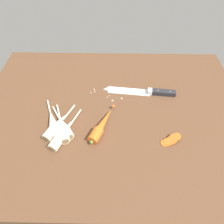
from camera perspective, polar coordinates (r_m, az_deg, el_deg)
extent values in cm
cube|color=brown|center=(91.10, 0.02, -0.48)|extent=(120.00, 90.00, 4.00)
cube|color=silver|center=(98.34, 4.76, 5.92)|extent=(20.34, 6.41, 0.50)
cone|color=silver|center=(99.03, -1.74, 6.47)|extent=(3.39, 4.25, 3.96)
cube|color=silver|center=(98.22, 10.64, 5.71)|extent=(2.29, 3.13, 2.20)
cube|color=#232328|center=(99.06, 14.38, 5.32)|extent=(11.23, 3.91, 2.20)
sphere|color=silver|center=(97.91, 12.89, 5.96)|extent=(0.50, 0.50, 0.50)
sphere|color=silver|center=(98.82, 16.11, 5.60)|extent=(0.50, 0.50, 0.50)
cylinder|color=#D6601E|center=(79.37, -4.67, -6.54)|extent=(6.22, 7.13, 4.20)
cone|color=#D6601E|center=(82.99, -2.39, -2.84)|extent=(9.34, 14.69, 3.99)
sphere|color=#D6601E|center=(88.62, 0.37, 1.68)|extent=(1.20, 1.20, 1.20)
cylinder|color=#5B7F3D|center=(77.73, -5.90, -8.51)|extent=(1.50, 1.39, 1.20)
cylinder|color=beige|center=(81.08, -13.38, -6.71)|extent=(5.45, 5.96, 4.00)
cone|color=beige|center=(85.23, -14.20, -3.12)|extent=(6.58, 9.44, 3.80)
cylinder|color=beige|center=(90.46, -14.84, -0.16)|extent=(3.92, 9.03, 0.70)
cylinder|color=#7A6647|center=(79.68, -13.06, -8.10)|extent=(2.73, 1.26, 2.80)
cylinder|color=beige|center=(83.18, -15.84, -5.48)|extent=(5.64, 6.36, 4.00)
cone|color=beige|center=(87.83, -16.65, -1.80)|extent=(6.95, 10.09, 3.80)
cylinder|color=beige|center=(93.59, -17.25, 1.21)|extent=(4.35, 9.67, 0.70)
cylinder|color=#7A6647|center=(81.60, -15.53, -6.91)|extent=(2.72, 1.30, 2.80)
cylinder|color=beige|center=(80.05, -15.62, -8.58)|extent=(5.63, 6.24, 4.00)
cone|color=beige|center=(82.89, -12.97, -4.83)|extent=(6.93, 9.86, 3.80)
cylinder|color=beige|center=(86.99, -10.39, -1.63)|extent=(4.34, 9.39, 0.70)
cylinder|color=#7A6647|center=(79.16, -16.63, -9.99)|extent=(2.71, 1.33, 2.80)
cylinder|color=beige|center=(81.62, -12.51, -5.92)|extent=(5.79, 5.97, 4.00)
cone|color=beige|center=(85.48, -14.09, -2.87)|extent=(7.46, 8.89, 3.80)
cylinder|color=beige|center=(90.39, -15.44, -0.39)|extent=(5.16, 7.83, 0.70)
cylinder|color=#7A6647|center=(80.30, -11.90, -7.08)|extent=(2.55, 1.72, 2.80)
cylinder|color=beige|center=(83.14, -17.23, -6.04)|extent=(5.62, 6.00, 4.00)
cone|color=beige|center=(85.74, -14.64, -2.82)|extent=(6.97, 9.29, 3.80)
cylinder|color=beige|center=(89.51, -12.07, -0.10)|extent=(4.44, 8.64, 0.70)
cylinder|color=#7A6647|center=(82.31, -18.21, -7.25)|extent=(2.67, 1.43, 2.80)
cylinder|color=#D6601E|center=(81.88, 14.71, -8.44)|extent=(3.24, 3.24, 0.70)
cylinder|color=#D6601E|center=(82.00, 15.41, -8.25)|extent=(3.52, 3.40, 2.00)
cylinder|color=#D6601E|center=(82.45, 16.26, -7.78)|extent=(3.67, 3.50, 2.49)
cylinder|color=#D6601E|center=(82.53, 16.72, -7.57)|extent=(3.54, 3.39, 2.24)
cylinder|color=#D6601E|center=(82.89, 17.08, -7.05)|extent=(3.69, 3.57, 2.09)
cylinder|color=#D6601E|center=(83.29, 17.87, -6.67)|extent=(3.33, 3.20, 2.03)
sphere|color=silver|center=(95.18, -1.26, 4.25)|extent=(0.42, 0.42, 0.42)
sphere|color=silver|center=(98.72, -0.54, 6.37)|extent=(0.62, 0.62, 0.62)
sphere|color=silver|center=(99.45, -1.04, 6.74)|extent=(0.56, 0.56, 0.56)
sphere|color=silver|center=(95.92, -0.83, 4.72)|extent=(0.45, 0.45, 0.45)
sphere|color=silver|center=(97.93, -5.98, 5.57)|extent=(0.49, 0.49, 0.49)
sphere|color=silver|center=(93.51, 0.32, 3.41)|extent=(0.82, 0.82, 0.82)
sphere|color=silver|center=(99.46, -5.05, 6.51)|extent=(0.53, 0.53, 0.53)
sphere|color=silver|center=(98.39, -4.90, 5.95)|extent=(0.54, 0.54, 0.54)
sphere|color=silver|center=(97.83, 4.53, 5.62)|extent=(0.41, 0.41, 0.41)
sphere|color=silver|center=(94.57, 2.70, 4.01)|extent=(0.83, 0.83, 0.83)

